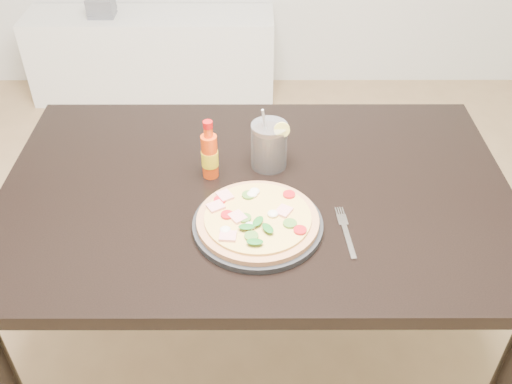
{
  "coord_description": "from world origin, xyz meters",
  "views": [
    {
      "loc": [
        -0.2,
        -1.03,
        1.72
      ],
      "look_at": [
        -0.2,
        0.08,
        0.83
      ],
      "focal_mm": 40.0,
      "sensor_mm": 36.0,
      "label": 1
    }
  ],
  "objects_px": {
    "fork": "(345,231)",
    "plate": "(258,225)",
    "hot_sauce_bottle": "(210,155)",
    "media_console": "(153,56)",
    "dining_table": "(256,210)",
    "pizza": "(257,219)",
    "cola_cup": "(269,146)"
  },
  "relations": [
    {
      "from": "hot_sauce_bottle",
      "to": "plate",
      "type": "bearing_deg",
      "value": -58.85
    },
    {
      "from": "dining_table",
      "to": "cola_cup",
      "type": "bearing_deg",
      "value": 70.52
    },
    {
      "from": "hot_sauce_bottle",
      "to": "cola_cup",
      "type": "bearing_deg",
      "value": 17.06
    },
    {
      "from": "cola_cup",
      "to": "media_console",
      "type": "relative_size",
      "value": 0.14
    },
    {
      "from": "cola_cup",
      "to": "fork",
      "type": "distance_m",
      "value": 0.34
    },
    {
      "from": "fork",
      "to": "dining_table",
      "type": "bearing_deg",
      "value": 136.81
    },
    {
      "from": "pizza",
      "to": "hot_sauce_bottle",
      "type": "relative_size",
      "value": 1.73
    },
    {
      "from": "dining_table",
      "to": "cola_cup",
      "type": "distance_m",
      "value": 0.19
    },
    {
      "from": "pizza",
      "to": "dining_table",
      "type": "bearing_deg",
      "value": 90.98
    },
    {
      "from": "pizza",
      "to": "media_console",
      "type": "height_order",
      "value": "pizza"
    },
    {
      "from": "dining_table",
      "to": "pizza",
      "type": "bearing_deg",
      "value": -89.02
    },
    {
      "from": "dining_table",
      "to": "media_console",
      "type": "distance_m",
      "value": 2.01
    },
    {
      "from": "plate",
      "to": "hot_sauce_bottle",
      "type": "bearing_deg",
      "value": 121.15
    },
    {
      "from": "hot_sauce_bottle",
      "to": "media_console",
      "type": "bearing_deg",
      "value": 104.56
    },
    {
      "from": "pizza",
      "to": "media_console",
      "type": "bearing_deg",
      "value": 106.48
    },
    {
      "from": "plate",
      "to": "media_console",
      "type": "xyz_separation_m",
      "value": [
        -0.6,
        2.03,
        -0.51
      ]
    },
    {
      "from": "plate",
      "to": "hot_sauce_bottle",
      "type": "distance_m",
      "value": 0.26
    },
    {
      "from": "pizza",
      "to": "fork",
      "type": "distance_m",
      "value": 0.22
    },
    {
      "from": "plate",
      "to": "fork",
      "type": "height_order",
      "value": "plate"
    },
    {
      "from": "pizza",
      "to": "fork",
      "type": "height_order",
      "value": "pizza"
    },
    {
      "from": "fork",
      "to": "media_console",
      "type": "bearing_deg",
      "value": 107.25
    },
    {
      "from": "pizza",
      "to": "hot_sauce_bottle",
      "type": "xyz_separation_m",
      "value": [
        -0.13,
        0.22,
        0.04
      ]
    },
    {
      "from": "pizza",
      "to": "hot_sauce_bottle",
      "type": "bearing_deg",
      "value": 120.88
    },
    {
      "from": "dining_table",
      "to": "plate",
      "type": "distance_m",
      "value": 0.19
    },
    {
      "from": "dining_table",
      "to": "pizza",
      "type": "distance_m",
      "value": 0.2
    },
    {
      "from": "hot_sauce_bottle",
      "to": "fork",
      "type": "bearing_deg",
      "value": -33.69
    },
    {
      "from": "plate",
      "to": "media_console",
      "type": "relative_size",
      "value": 0.23
    },
    {
      "from": "pizza",
      "to": "plate",
      "type": "bearing_deg",
      "value": -9.08
    },
    {
      "from": "plate",
      "to": "media_console",
      "type": "height_order",
      "value": "plate"
    },
    {
      "from": "plate",
      "to": "dining_table",
      "type": "bearing_deg",
      "value": 91.54
    },
    {
      "from": "fork",
      "to": "plate",
      "type": "bearing_deg",
      "value": 171.11
    },
    {
      "from": "dining_table",
      "to": "pizza",
      "type": "xyz_separation_m",
      "value": [
        0.0,
        -0.16,
        0.11
      ]
    }
  ]
}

